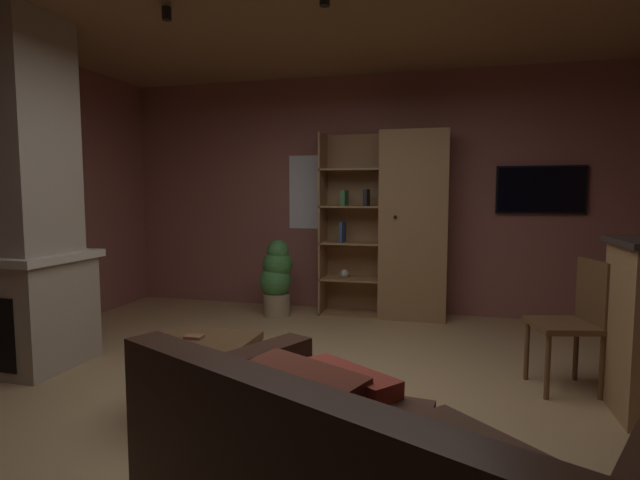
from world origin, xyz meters
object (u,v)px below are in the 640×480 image
(table_book_0, at_px, (194,337))
(stone_fireplace, at_px, (12,212))
(dining_chair, at_px, (576,316))
(bookshelf_cabinet, at_px, (405,226))
(potted_floor_plant, at_px, (277,277))
(wall_mounted_tv, at_px, (541,190))
(coffee_table, at_px, (202,355))

(table_book_0, bearing_deg, stone_fireplace, 166.48)
(dining_chair, bearing_deg, stone_fireplace, -172.49)
(bookshelf_cabinet, bearing_deg, potted_floor_plant, -167.53)
(potted_floor_plant, xyz_separation_m, wall_mounted_tv, (2.79, 0.52, 0.97))
(bookshelf_cabinet, bearing_deg, stone_fireplace, -140.64)
(stone_fireplace, relative_size, potted_floor_plant, 3.16)
(coffee_table, distance_m, potted_floor_plant, 2.53)
(potted_floor_plant, bearing_deg, coffee_table, -81.06)
(bookshelf_cabinet, distance_m, dining_chair, 2.29)
(dining_chair, bearing_deg, potted_floor_plant, 151.44)
(table_book_0, height_order, dining_chair, dining_chair)
(table_book_0, relative_size, potted_floor_plant, 0.13)
(dining_chair, distance_m, wall_mounted_tv, 2.19)
(bookshelf_cabinet, bearing_deg, table_book_0, -111.03)
(coffee_table, xyz_separation_m, potted_floor_plant, (-0.39, 2.50, 0.07))
(table_book_0, relative_size, dining_chair, 0.12)
(bookshelf_cabinet, bearing_deg, dining_chair, -53.29)
(bookshelf_cabinet, height_order, table_book_0, bookshelf_cabinet)
(stone_fireplace, distance_m, coffee_table, 2.10)
(bookshelf_cabinet, relative_size, potted_floor_plant, 2.38)
(bookshelf_cabinet, relative_size, coffee_table, 3.47)
(stone_fireplace, height_order, coffee_table, stone_fireplace)
(dining_chair, bearing_deg, wall_mounted_tv, 88.30)
(stone_fireplace, distance_m, table_book_0, 1.99)
(coffee_table, xyz_separation_m, wall_mounted_tv, (2.40, 3.02, 1.04))
(bookshelf_cabinet, relative_size, wall_mounted_tv, 2.27)
(table_book_0, bearing_deg, bookshelf_cabinet, 68.97)
(wall_mounted_tv, bearing_deg, dining_chair, -91.70)
(wall_mounted_tv, bearing_deg, coffee_table, -128.47)
(coffee_table, relative_size, table_book_0, 5.30)
(bookshelf_cabinet, relative_size, dining_chair, 2.23)
(table_book_0, distance_m, dining_chair, 2.60)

